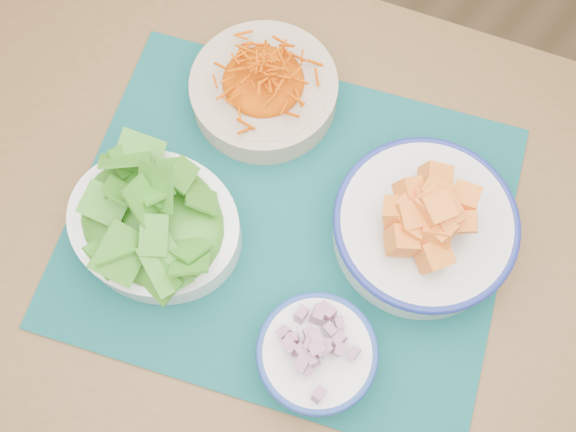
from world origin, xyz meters
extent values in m
plane|color=olive|center=(0.00, 0.00, 0.00)|extent=(4.00, 4.00, 0.00)
cube|color=brown|center=(-0.27, -0.26, 0.73)|extent=(1.34, 1.09, 0.04)
cylinder|color=brown|center=(-0.86, -0.10, 0.35)|extent=(0.06, 0.06, 0.71)
cube|color=#073435|center=(-0.26, -0.25, 0.75)|extent=(0.69, 0.63, 0.00)
cylinder|color=#C3AC91|center=(-0.40, -0.13, 0.78)|extent=(0.22, 0.22, 0.05)
ellipsoid|color=#E35500|center=(-0.40, -0.13, 0.82)|extent=(0.18, 0.18, 0.03)
cylinder|color=silver|center=(-0.12, -0.16, 0.78)|extent=(0.26, 0.26, 0.06)
torus|color=navy|center=(-0.12, -0.16, 0.81)|extent=(0.23, 0.23, 0.01)
ellipsoid|color=orange|center=(-0.12, -0.16, 0.83)|extent=(0.20, 0.20, 0.05)
ellipsoid|color=#227013|center=(-0.39, -0.37, 0.83)|extent=(0.20, 0.17, 0.06)
cylinder|color=white|center=(-0.13, -0.37, 0.78)|extent=(0.16, 0.16, 0.05)
torus|color=#203F93|center=(-0.13, -0.37, 0.80)|extent=(0.14, 0.14, 0.01)
ellipsoid|color=#771E51|center=(-0.13, -0.37, 0.81)|extent=(0.12, 0.12, 0.03)
camera|label=1|loc=(-0.09, -0.47, 1.55)|focal=40.00mm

